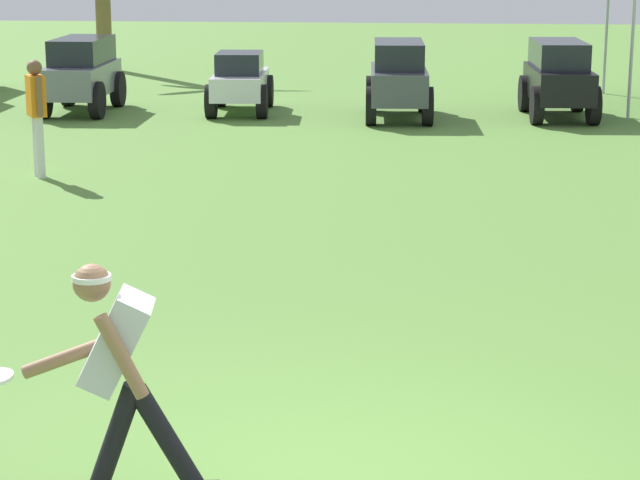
# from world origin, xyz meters

# --- Properties ---
(frisbee_thrower) EXTENTS (1.14, 0.47, 1.40)m
(frisbee_thrower) POSITION_xyz_m (-1.19, -0.33, 0.79)
(frisbee_thrower) COLOR black
(frisbee_thrower) RESTS_ON ground_plane
(teammate_near_sideline) EXTENTS (0.34, 0.46, 1.56)m
(teammate_near_sideline) POSITION_xyz_m (-4.74, 9.22, 0.94)
(teammate_near_sideline) COLOR silver
(teammate_near_sideline) RESTS_ON ground_plane
(parked_car_slot_a) EXTENTS (1.21, 2.43, 1.34)m
(parked_car_slot_a) POSITION_xyz_m (-5.93, 15.49, 0.72)
(parked_car_slot_a) COLOR slate
(parked_car_slot_a) RESTS_ON ground_plane
(parked_car_slot_b) EXTENTS (1.22, 2.25, 1.10)m
(parked_car_slot_b) POSITION_xyz_m (-3.05, 15.68, 0.56)
(parked_car_slot_b) COLOR silver
(parked_car_slot_b) RESTS_ON ground_plane
(parked_car_slot_c) EXTENTS (1.27, 2.45, 1.34)m
(parked_car_slot_c) POSITION_xyz_m (-0.16, 15.24, 0.72)
(parked_car_slot_c) COLOR #474C51
(parked_car_slot_c) RESTS_ON ground_plane
(parked_car_slot_d) EXTENTS (1.28, 2.45, 1.34)m
(parked_car_slot_d) POSITION_xyz_m (2.65, 15.58, 0.72)
(parked_car_slot_d) COLOR black
(parked_car_slot_d) RESTS_ON ground_plane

